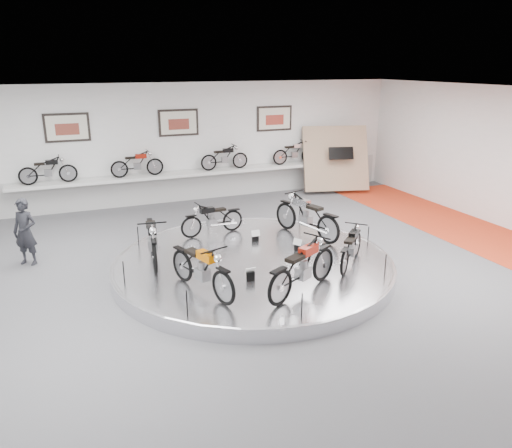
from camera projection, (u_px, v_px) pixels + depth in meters
name	position (u px, v px, depth m)	size (l,w,h in m)	color
floor	(258.00, 276.00, 11.30)	(16.00, 16.00, 0.00)	#525255
ceiling	(258.00, 94.00, 10.06)	(16.00, 16.00, 0.00)	white
wall_back	(179.00, 144.00, 16.84)	(16.00, 16.00, 0.00)	white
orange_carpet_strip	(486.00, 238.00, 13.74)	(2.40, 12.60, 0.01)	red
dado_band	(181.00, 185.00, 17.27)	(15.68, 0.04, 1.10)	#BCBCBA
display_platform	(253.00, 265.00, 11.51)	(6.40, 6.40, 0.30)	silver
platform_rim	(253.00, 260.00, 11.48)	(6.40, 6.40, 0.10)	#B2B2BA
shelf	(183.00, 174.00, 16.89)	(11.00, 0.55, 0.10)	silver
poster_left	(67.00, 128.00, 15.33)	(1.35, 0.06, 0.88)	silver
poster_center	(179.00, 123.00, 16.59)	(1.35, 0.06, 0.88)	silver
poster_right	(274.00, 118.00, 17.85)	(1.35, 0.06, 0.88)	silver
display_panel	(336.00, 159.00, 18.29)	(2.40, 0.12, 2.40)	tan
shelf_bike_a	(48.00, 172.00, 15.25)	(1.22, 0.42, 0.73)	black
shelf_bike_b	(137.00, 165.00, 16.22)	(1.22, 0.42, 0.73)	maroon
shelf_bike_c	(225.00, 159.00, 17.30)	(1.22, 0.42, 0.73)	black
shelf_bike_d	(294.00, 154.00, 18.27)	(1.22, 0.42, 0.73)	#BABBBF
bike_a	(307.00, 216.00, 12.82)	(1.90, 0.67, 1.12)	#BABBBF
bike_b	(212.00, 218.00, 12.99)	(1.49, 0.52, 0.87)	black
bike_c	(152.00, 239.00, 11.20)	(1.81, 0.64, 1.06)	black
bike_d	(202.00, 268.00, 9.66)	(1.76, 0.62, 1.03)	#B75A00
bike_e	(303.00, 267.00, 9.65)	(1.82, 0.64, 1.07)	maroon
bike_f	(351.00, 247.00, 10.99)	(1.50, 0.53, 0.88)	black
visitor	(25.00, 232.00, 11.74)	(0.59, 0.38, 1.61)	black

